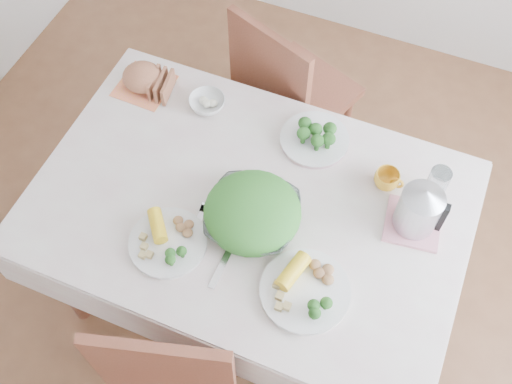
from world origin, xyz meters
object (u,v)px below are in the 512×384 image
at_px(electric_kettle, 420,206).
at_px(dining_table, 250,252).
at_px(chair_far, 297,94).
at_px(dinner_plate_left, 168,243).
at_px(yellow_mug, 387,179).
at_px(salad_bowl, 252,216).
at_px(dinner_plate_right, 305,291).

bearing_deg(electric_kettle, dining_table, 175.02).
relative_size(chair_far, electric_kettle, 4.92).
relative_size(dinner_plate_left, yellow_mug, 2.90).
xyz_separation_m(salad_bowl, dinner_plate_right, (0.25, -0.18, -0.03)).
bearing_deg(dinner_plate_left, dining_table, 53.35).
bearing_deg(electric_kettle, salad_bowl, -177.69).
distance_m(dining_table, dinner_plate_right, 0.55).
distance_m(chair_far, dinner_plate_left, 1.08).
height_order(dinner_plate_right, yellow_mug, yellow_mug).
distance_m(salad_bowl, dinner_plate_right, 0.31).
height_order(salad_bowl, dinner_plate_right, salad_bowl).
bearing_deg(dining_table, dinner_plate_left, -126.65).
height_order(dinner_plate_right, electric_kettle, electric_kettle).
bearing_deg(salad_bowl, dining_table, 123.73).
bearing_deg(yellow_mug, chair_far, 134.00).
height_order(chair_far, dinner_plate_right, chair_far).
relative_size(dinner_plate_right, yellow_mug, 3.21).
xyz_separation_m(chair_far, electric_kettle, (0.64, -0.65, 0.42)).
bearing_deg(dining_table, yellow_mug, 31.48).
xyz_separation_m(dining_table, chair_far, (-0.09, 0.78, 0.09)).
bearing_deg(chair_far, yellow_mug, 155.08).
bearing_deg(dinner_plate_right, salad_bowl, 145.40).
bearing_deg(dinner_plate_left, yellow_mug, 39.94).
distance_m(dining_table, chair_far, 0.79).
distance_m(dining_table, electric_kettle, 0.76).
bearing_deg(dinner_plate_right, electric_kettle, 55.91).
distance_m(dining_table, yellow_mug, 0.65).
bearing_deg(dining_table, dinner_plate_right, -38.71).
height_order(chair_far, electric_kettle, electric_kettle).
bearing_deg(dinner_plate_left, salad_bowl, 39.75).
relative_size(salad_bowl, yellow_mug, 3.41).
bearing_deg(dinner_plate_left, electric_kettle, 27.79).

